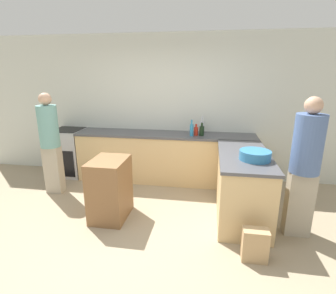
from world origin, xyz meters
The scene contains 14 objects.
ground_plane centered at (0.00, 0.00, 0.00)m, with size 14.00×14.00×0.00m, color tan.
wall_back centered at (0.00, 2.23, 1.35)m, with size 8.00×0.06×2.70m.
counter_back centered at (0.00, 1.90, 0.46)m, with size 3.30×0.63×0.92m.
counter_peninsula centered at (1.30, 0.85, 0.46)m, with size 0.69×1.53×0.92m.
range_oven centered at (-1.94, 1.90, 0.47)m, with size 0.58×0.61×0.93m.
island_table centered at (-0.53, 0.46, 0.43)m, with size 0.47×0.62×0.86m.
mixing_bowl centered at (1.40, 0.60, 0.98)m, with size 0.40×0.40×0.12m.
vinegar_bottle_clear centered at (0.66, 2.05, 1.05)m, with size 0.09×0.09×0.31m.
hot_sauce_bottle centered at (0.57, 1.84, 1.00)m, with size 0.07×0.07×0.20m.
wine_bottle_dark centered at (0.67, 1.85, 1.01)m, with size 0.08×0.08×0.23m.
dish_soap_bottle centered at (0.50, 1.78, 1.04)m, with size 0.06×0.06×0.29m.
person_by_range centered at (-1.78, 1.08, 0.93)m, with size 0.31×0.31×1.70m.
person_at_peninsula centered at (1.96, 0.46, 0.95)m, with size 0.34×0.34×1.75m.
paper_bag centered at (1.36, -0.14, 0.19)m, with size 0.28×0.16×0.37m.
Camera 1 is at (0.83, -2.73, 2.00)m, focal length 28.00 mm.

